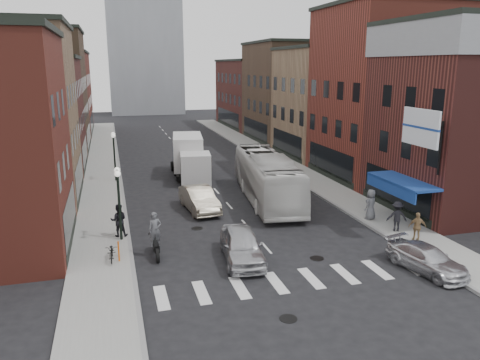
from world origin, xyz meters
name	(u,v)px	position (x,y,z in m)	size (l,w,h in m)	color
ground	(273,255)	(0.00, 0.00, 0.00)	(160.00, 160.00, 0.00)	black
sidewalk_left	(103,172)	(-8.50, 22.00, 0.07)	(3.00, 74.00, 0.15)	gray
sidewalk_right	(279,162)	(8.50, 22.00, 0.07)	(3.00, 74.00, 0.15)	gray
curb_left	(120,172)	(-7.00, 22.00, 0.00)	(0.20, 74.00, 0.16)	gray
curb_right	(265,163)	(7.00, 22.00, 0.00)	(0.20, 74.00, 0.16)	gray
crosswalk_stripes	(295,280)	(0.00, -3.00, 0.00)	(12.00, 2.20, 0.01)	silver
bldg_left_mid_b	(22,115)	(-14.99, 24.00, 5.15)	(10.30, 10.20, 10.30)	#4E1F1B
bldg_left_far_a	(37,91)	(-14.99, 35.00, 6.65)	(10.30, 12.20, 13.30)	#4B3625
bldg_left_far_b	(52,93)	(-14.99, 49.00, 5.65)	(10.30, 16.20, 11.30)	maroon
bldg_right_corner	(467,117)	(14.99, 4.50, 6.15)	(10.30, 9.20, 12.30)	#4E1F1B
bldg_right_mid_a	(387,93)	(15.00, 14.00, 7.15)	(10.30, 10.20, 14.30)	maroon
bldg_right_mid_b	(332,102)	(14.99, 24.00, 5.65)	(10.30, 10.20, 11.30)	#8D6B4D
bldg_right_far_a	(293,92)	(14.99, 35.00, 6.15)	(10.30, 12.20, 12.30)	#4B3625
bldg_right_far_b	(259,93)	(14.99, 49.00, 5.15)	(10.30, 16.20, 10.30)	#4E1F1B
awning_blue	(400,182)	(8.93, 2.50, 2.63)	(1.80, 5.00, 0.78)	navy
billboard_sign	(422,129)	(8.59, 0.50, 6.13)	(1.52, 3.00, 3.70)	black
streetlamp_near	(118,191)	(-7.40, 4.00, 2.91)	(0.32, 1.22, 4.11)	black
streetlamp_far	(114,148)	(-7.40, 18.00, 2.91)	(0.32, 1.22, 4.11)	black
bike_rack	(119,251)	(-7.60, 1.30, 0.55)	(0.08, 0.68, 0.80)	#D8590C
box_truck	(190,158)	(-1.15, 18.11, 1.73)	(3.15, 8.31, 3.50)	silver
motorcycle_rider	(155,236)	(-5.77, 1.43, 1.11)	(0.65, 2.32, 2.36)	black
transit_bus	(267,177)	(2.94, 9.61, 1.68)	(2.83, 12.08, 3.36)	silver
sedan_left_near	(242,245)	(-1.71, -0.20, 0.80)	(1.89, 4.69, 1.60)	#BABABF
sedan_left_far	(199,199)	(-2.19, 8.48, 0.80)	(1.69, 4.83, 1.59)	#C2B69D
curb_car	(427,259)	(6.33, -3.74, 0.61)	(1.70, 4.18, 1.21)	silver
parked_bicycle	(112,252)	(-7.93, 1.27, 0.56)	(0.55, 1.57, 0.83)	black
ped_left_solo	(119,220)	(-7.48, 4.55, 1.08)	(0.90, 0.52, 1.85)	black
ped_right_a	(397,216)	(7.94, 1.12, 1.03)	(1.13, 0.56, 1.76)	black
ped_right_b	(417,227)	(8.08, -0.57, 0.95)	(0.94, 0.47, 1.60)	olive
ped_right_c	(371,204)	(7.61, 3.41, 1.10)	(0.93, 0.60, 1.90)	#5A5C61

